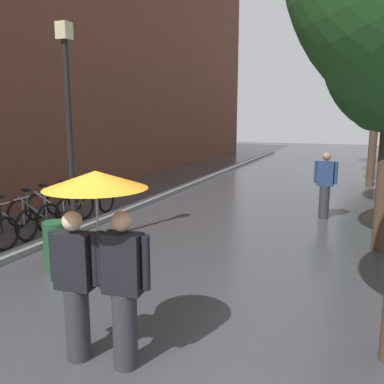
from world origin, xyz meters
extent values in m
cube|color=brown|center=(-10.00, 10.00, 5.76)|extent=(8.00, 36.00, 11.52)
cube|color=slate|center=(-3.20, 10.00, 0.06)|extent=(0.30, 36.00, 0.12)
cylinder|color=#473323|center=(3.21, 6.05, 1.37)|extent=(0.28, 0.28, 2.74)
cylinder|color=#473323|center=(3.22, 14.31, 1.50)|extent=(0.29, 0.29, 3.01)
ellipsoid|color=#387533|center=(3.22, 14.31, 3.92)|extent=(2.29, 2.29, 2.44)
cylinder|color=#473323|center=(3.35, 17.86, 1.24)|extent=(0.21, 0.21, 2.47)
ellipsoid|color=#235623|center=(3.35, 17.86, 3.66)|extent=(2.48, 2.48, 3.16)
cylinder|color=#473323|center=(3.47, 22.13, 1.17)|extent=(0.24, 0.24, 2.35)
ellipsoid|color=#235623|center=(3.47, 22.13, 3.85)|extent=(3.19, 3.19, 4.01)
torus|color=black|center=(-3.64, 3.19, 0.35)|extent=(0.08, 0.70, 0.70)
cylinder|color=black|center=(-3.72, 3.20, 0.64)|extent=(0.04, 0.04, 0.58)
cylinder|color=#9E9EA3|center=(-3.72, 3.20, 0.93)|extent=(0.04, 0.46, 0.03)
torus|color=black|center=(-3.71, 3.85, 0.35)|extent=(0.10, 0.70, 0.70)
cylinder|color=slate|center=(-4.33, 3.81, 0.55)|extent=(0.88, 0.08, 0.43)
cylinder|color=slate|center=(-3.80, 3.84, 0.64)|extent=(0.04, 0.04, 0.58)
cylinder|color=#9E9EA3|center=(-3.80, 3.84, 0.93)|extent=(0.05, 0.46, 0.03)
torus|color=black|center=(-3.71, 4.51, 0.35)|extent=(0.16, 0.70, 0.70)
torus|color=black|center=(-4.72, 4.66, 0.35)|extent=(0.16, 0.70, 0.70)
cylinder|color=slate|center=(-4.32, 4.60, 0.55)|extent=(0.88, 0.16, 0.43)
cylinder|color=slate|center=(-4.42, 4.61, 0.62)|extent=(0.04, 0.04, 0.55)
cube|color=black|center=(-4.42, 4.61, 0.93)|extent=(0.23, 0.13, 0.06)
cylinder|color=slate|center=(-3.79, 4.52, 0.64)|extent=(0.04, 0.04, 0.58)
cylinder|color=#9E9EA3|center=(-3.79, 4.52, 0.93)|extent=(0.09, 0.46, 0.03)
torus|color=black|center=(-3.81, 5.23, 0.35)|extent=(0.12, 0.70, 0.70)
torus|color=black|center=(-4.83, 5.32, 0.35)|extent=(0.12, 0.70, 0.70)
cylinder|color=silver|center=(-4.42, 5.28, 0.55)|extent=(0.88, 0.11, 0.43)
cylinder|color=silver|center=(-4.52, 5.29, 0.62)|extent=(0.04, 0.04, 0.55)
cube|color=black|center=(-4.52, 5.29, 0.93)|extent=(0.23, 0.12, 0.06)
cylinder|color=silver|center=(-3.89, 5.23, 0.64)|extent=(0.04, 0.04, 0.58)
cylinder|color=#9E9EA3|center=(-3.89, 5.23, 0.93)|extent=(0.07, 0.46, 0.03)
torus|color=black|center=(-3.77, 5.90, 0.35)|extent=(0.13, 0.70, 0.70)
torus|color=black|center=(-4.78, 6.00, 0.35)|extent=(0.13, 0.70, 0.70)
cylinder|color=orange|center=(-4.38, 5.96, 0.55)|extent=(0.88, 0.12, 0.43)
cylinder|color=orange|center=(-4.48, 5.97, 0.62)|extent=(0.04, 0.04, 0.55)
cube|color=black|center=(-4.48, 5.97, 0.93)|extent=(0.23, 0.12, 0.06)
cylinder|color=orange|center=(-3.85, 5.91, 0.64)|extent=(0.04, 0.04, 0.58)
cylinder|color=#9E9EA3|center=(-3.85, 5.91, 0.93)|extent=(0.07, 0.46, 0.03)
torus|color=black|center=(-3.64, 6.71, 0.35)|extent=(0.07, 0.70, 0.70)
torus|color=black|center=(-4.66, 6.72, 0.35)|extent=(0.07, 0.70, 0.70)
cylinder|color=#233DA8|center=(-4.25, 6.72, 0.55)|extent=(0.88, 0.04, 0.43)
cylinder|color=#233DA8|center=(-4.35, 6.72, 0.62)|extent=(0.04, 0.04, 0.55)
cube|color=black|center=(-4.35, 6.72, 0.93)|extent=(0.22, 0.10, 0.06)
cylinder|color=#233DA8|center=(-3.72, 6.71, 0.64)|extent=(0.04, 0.04, 0.58)
cylinder|color=#9E9EA3|center=(-3.72, 6.71, 0.93)|extent=(0.03, 0.46, 0.03)
cylinder|color=#2D2D33|center=(0.00, 0.72, 0.41)|extent=(0.26, 0.26, 0.82)
cube|color=black|center=(0.00, 0.72, 1.12)|extent=(0.42, 0.26, 0.61)
sphere|color=beige|center=(0.00, 0.72, 1.55)|extent=(0.21, 0.21, 0.21)
cylinder|color=black|center=(-0.25, 0.70, 1.15)|extent=(0.09, 0.09, 0.55)
cylinder|color=black|center=(0.25, 0.75, 1.15)|extent=(0.09, 0.09, 0.55)
cylinder|color=#2D2D33|center=(0.56, 0.78, 0.42)|extent=(0.26, 0.26, 0.84)
cube|color=black|center=(0.56, 0.78, 1.15)|extent=(0.42, 0.26, 0.63)
sphere|color=tan|center=(0.56, 0.78, 1.59)|extent=(0.21, 0.21, 0.21)
cylinder|color=black|center=(0.31, 0.75, 1.18)|extent=(0.09, 0.09, 0.57)
cylinder|color=black|center=(0.81, 0.81, 1.18)|extent=(0.09, 0.09, 0.57)
cylinder|color=#9E9EA3|center=(0.28, 0.77, 1.36)|extent=(0.02, 0.02, 1.13)
cone|color=orange|center=(0.28, 0.77, 2.00)|extent=(1.05, 1.05, 0.18)
cylinder|color=black|center=(-2.60, 4.01, 2.03)|extent=(0.12, 0.12, 4.06)
cube|color=beige|center=(-2.60, 4.01, 4.22)|extent=(0.24, 0.24, 0.32)
cylinder|color=#1E4C28|center=(-2.02, 2.78, 0.42)|extent=(0.44, 0.44, 0.85)
cylinder|color=#2D2D33|center=(1.98, 8.35, 0.43)|extent=(0.26, 0.26, 0.85)
cube|color=navy|center=(1.98, 8.35, 1.17)|extent=(0.42, 0.25, 0.64)
sphere|color=#9E7051|center=(1.98, 8.35, 1.62)|extent=(0.21, 0.21, 0.21)
cylinder|color=navy|center=(2.23, 8.33, 1.21)|extent=(0.09, 0.09, 0.58)
cylinder|color=navy|center=(1.73, 8.37, 1.21)|extent=(0.09, 0.09, 0.58)
camera|label=1|loc=(2.69, -2.60, 2.61)|focal=38.09mm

